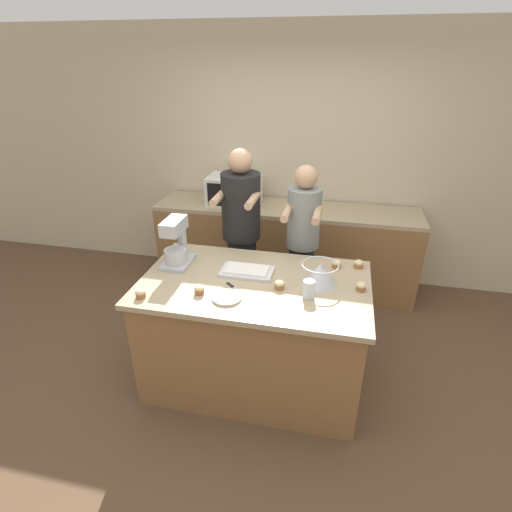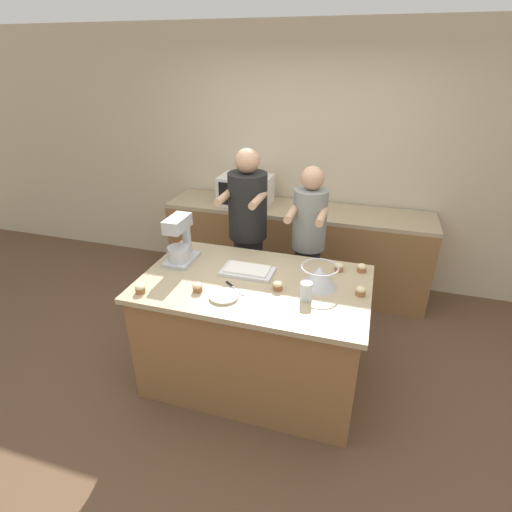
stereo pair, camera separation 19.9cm
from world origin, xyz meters
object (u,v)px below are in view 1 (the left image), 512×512
Objects in this scene: stand_mixer at (176,245)px; baking_tray at (247,271)px; cupcake_2 at (361,286)px; microwave_oven at (234,190)px; knife at (235,288)px; cupcake_5 at (359,264)px; mixing_bowl at (320,273)px; drinking_glass at (309,289)px; small_plate at (227,298)px; cupcake_0 at (140,293)px; cupcake_1 at (336,264)px; person_left at (241,238)px; person_right at (302,248)px; cupcake_3 at (279,285)px; cupcake_4 at (199,289)px.

stand_mixer reaches higher than baking_tray.
cupcake_2 is (0.83, -0.07, 0.01)m from baking_tray.
microwave_oven is 1.75m from knife.
microwave_oven reaches higher than cupcake_5.
drinking_glass is at bearing -105.97° from mixing_bowl.
cupcake_2 is (0.35, 0.16, -0.03)m from drinking_glass.
baking_tray is 0.38m from small_plate.
cupcake_1 is at bearing 29.23° from cupcake_0.
person_left is 13.47× the size of drinking_glass.
knife is (0.18, -0.88, 0.02)m from person_left.
microwave_oven is 7.78× the size of cupcake_1.
drinking_glass is at bearing -155.15° from cupcake_2.
person_right is (0.55, -0.00, -0.04)m from person_left.
cupcake_2 is (1.04, -0.72, 0.05)m from person_left.
cupcake_1 is 1.00× the size of cupcake_5.
cupcake_3 is at bearing -94.88° from person_right.
drinking_glass is at bearing -17.48° from cupcake_3.
person_right is at bearing 34.21° from stand_mixer.
cupcake_0 is (-1.11, -0.25, -0.03)m from drinking_glass.
microwave_oven is 1.67m from cupcake_1.
baking_tray is 5.56× the size of cupcake_1.
knife is 2.61× the size of cupcake_2.
mixing_bowl is at bearing 172.86° from cupcake_2.
cupcake_1 is 1.00× the size of cupcake_3.
mixing_bowl is at bearing 29.83° from small_plate.
microwave_oven is at bearing 87.00° from stand_mixer.
microwave_oven is at bearing 138.04° from cupcake_5.
baking_tray is at bearing 54.10° from cupcake_4.
cupcake_0 is (-1.16, -0.44, -0.05)m from mixing_bowl.
cupcake_2 is at bearing -4.15° from stand_mixer.
drinking_glass reaches higher than small_plate.
cupcake_1 is (1.21, 0.20, -0.13)m from stand_mixer.
small_plate is at bearing 10.60° from cupcake_0.
person_right reaches higher than cupcake_3.
person_right is 22.63× the size of cupcake_0.
drinking_glass reaches higher than cupcake_5.
microwave_oven is 7.78× the size of cupcake_5.
cupcake_3 and cupcake_5 have the same top height.
small_plate is (0.51, -0.40, -0.16)m from stand_mixer.
cupcake_0 is at bearing -110.19° from person_left.
cupcake_5 is (0.82, 0.27, 0.01)m from baking_tray.
baking_tray is 0.86m from cupcake_5.
person_left reaches higher than small_plate.
mixing_bowl is at bearing 26.41° from cupcake_3.
knife is 2.61× the size of cupcake_0.
cupcake_5 is (1.38, 0.24, -0.13)m from stand_mixer.
mixing_bowl is 3.80× the size of cupcake_5.
cupcake_3 is at bearing -170.28° from cupcake_2.
person_left is at bearing 137.61° from mixing_bowl.
person_left is 0.87m from microwave_oven.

